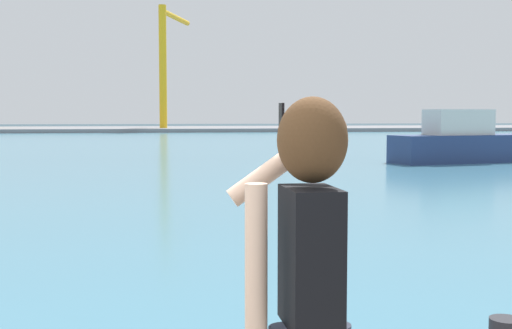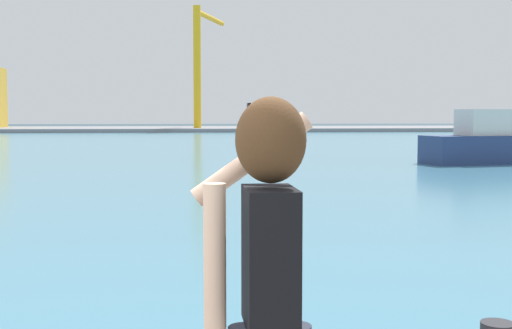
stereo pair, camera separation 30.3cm
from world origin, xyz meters
name	(u,v)px [view 1 (the left image)]	position (x,y,z in m)	size (l,w,h in m)	color
ground_plane	(144,144)	(0.00, 50.00, 0.00)	(220.00, 220.00, 0.00)	#334751
harbor_water	(144,143)	(0.00, 52.00, 0.01)	(140.00, 100.00, 0.02)	teal
far_shore_dock	(146,129)	(0.00, 92.00, 0.25)	(140.00, 20.00, 0.49)	gray
person_photographer	(308,266)	(1.06, 0.23, 1.69)	(0.52, 0.55, 1.74)	#2D3342
boat_moored	(473,143)	(15.73, 27.56, 0.92)	(8.93, 3.71, 2.50)	navy
port_crane	(166,53)	(2.85, 88.60, 10.47)	(4.75, 11.95, 16.07)	yellow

